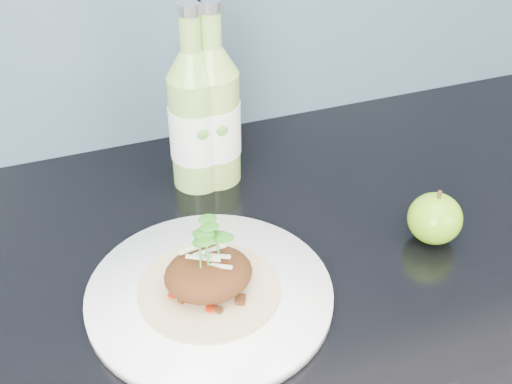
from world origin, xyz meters
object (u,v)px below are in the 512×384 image
Objects in this scene: green_apple at (435,218)px; cider_bottle_left at (195,120)px; cider_bottle_right at (214,116)px; dinner_plate at (210,296)px.

green_apple is 0.35m from cider_bottle_left.
cider_bottle_left is 0.03m from cider_bottle_right.
cider_bottle_left is at bearing 77.12° from dinner_plate.
cider_bottle_left reaches higher than dinner_plate.
cider_bottle_right is at bearing 71.17° from dinner_plate.
cider_bottle_left is at bearing -154.46° from cider_bottle_right.
cider_bottle_right is at bearing -0.88° from cider_bottle_left.
dinner_plate is at bearing -177.70° from green_apple.
dinner_plate is 1.33× the size of cider_bottle_left.
green_apple is (0.31, 0.01, 0.03)m from dinner_plate.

